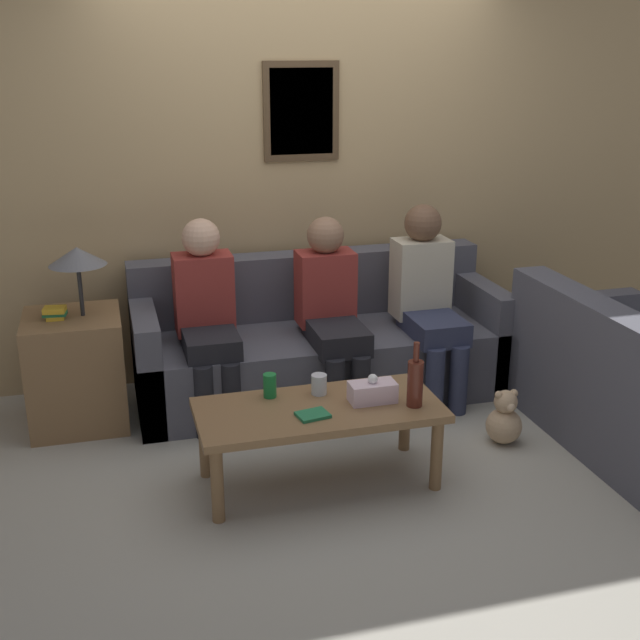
{
  "coord_description": "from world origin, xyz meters",
  "views": [
    {
      "loc": [
        -1.24,
        -4.05,
        2.09
      ],
      "look_at": [
        -0.15,
        -0.08,
        0.68
      ],
      "focal_mm": 45.0,
      "sensor_mm": 36.0,
      "label": 1
    }
  ],
  "objects_px": {
    "drinking_glass": "(319,384)",
    "person_middle": "(331,307)",
    "couch_main": "(319,346)",
    "teddy_bear": "(504,420)",
    "person_right": "(427,295)",
    "wine_bottle": "(415,382)",
    "person_left": "(207,312)",
    "coffee_table": "(319,417)"
  },
  "relations": [
    {
      "from": "person_left",
      "to": "person_right",
      "type": "relative_size",
      "value": 0.98
    },
    {
      "from": "coffee_table",
      "to": "person_right",
      "type": "height_order",
      "value": "person_right"
    },
    {
      "from": "couch_main",
      "to": "teddy_bear",
      "type": "height_order",
      "value": "couch_main"
    },
    {
      "from": "couch_main",
      "to": "person_right",
      "type": "bearing_deg",
      "value": -18.3
    },
    {
      "from": "person_left",
      "to": "teddy_bear",
      "type": "distance_m",
      "value": 1.79
    },
    {
      "from": "couch_main",
      "to": "coffee_table",
      "type": "bearing_deg",
      "value": -105.27
    },
    {
      "from": "couch_main",
      "to": "person_middle",
      "type": "height_order",
      "value": "person_middle"
    },
    {
      "from": "coffee_table",
      "to": "wine_bottle",
      "type": "height_order",
      "value": "wine_bottle"
    },
    {
      "from": "person_right",
      "to": "drinking_glass",
      "type": "bearing_deg",
      "value": -139.87
    },
    {
      "from": "teddy_bear",
      "to": "couch_main",
      "type": "bearing_deg",
      "value": 129.4
    },
    {
      "from": "wine_bottle",
      "to": "drinking_glass",
      "type": "relative_size",
      "value": 3.21
    },
    {
      "from": "person_left",
      "to": "person_middle",
      "type": "relative_size",
      "value": 1.02
    },
    {
      "from": "couch_main",
      "to": "coffee_table",
      "type": "relative_size",
      "value": 1.89
    },
    {
      "from": "coffee_table",
      "to": "wine_bottle",
      "type": "xyz_separation_m",
      "value": [
        0.45,
        -0.11,
        0.18
      ]
    },
    {
      "from": "wine_bottle",
      "to": "person_left",
      "type": "relative_size",
      "value": 0.29
    },
    {
      "from": "coffee_table",
      "to": "drinking_glass",
      "type": "relative_size",
      "value": 11.66
    },
    {
      "from": "coffee_table",
      "to": "person_left",
      "type": "relative_size",
      "value": 1.04
    },
    {
      "from": "person_left",
      "to": "teddy_bear",
      "type": "height_order",
      "value": "person_left"
    },
    {
      "from": "teddy_bear",
      "to": "person_left",
      "type": "bearing_deg",
      "value": 151.27
    },
    {
      "from": "person_middle",
      "to": "wine_bottle",
      "type": "bearing_deg",
      "value": -82.75
    },
    {
      "from": "couch_main",
      "to": "person_middle",
      "type": "xyz_separation_m",
      "value": [
        0.02,
        -0.2,
        0.32
      ]
    },
    {
      "from": "wine_bottle",
      "to": "person_middle",
      "type": "relative_size",
      "value": 0.29
    },
    {
      "from": "person_middle",
      "to": "coffee_table",
      "type": "bearing_deg",
      "value": -109.71
    },
    {
      "from": "coffee_table",
      "to": "person_middle",
      "type": "height_order",
      "value": "person_middle"
    },
    {
      "from": "coffee_table",
      "to": "wine_bottle",
      "type": "bearing_deg",
      "value": -14.06
    },
    {
      "from": "teddy_bear",
      "to": "drinking_glass",
      "type": "bearing_deg",
      "value": 179.74
    },
    {
      "from": "drinking_glass",
      "to": "person_middle",
      "type": "xyz_separation_m",
      "value": [
        0.28,
        0.76,
        0.15
      ]
    },
    {
      "from": "person_right",
      "to": "teddy_bear",
      "type": "xyz_separation_m",
      "value": [
        0.16,
        -0.76,
        -0.51
      ]
    },
    {
      "from": "drinking_glass",
      "to": "teddy_bear",
      "type": "height_order",
      "value": "drinking_glass"
    },
    {
      "from": "wine_bottle",
      "to": "teddy_bear",
      "type": "xyz_separation_m",
      "value": [
        0.64,
        0.25,
        -0.41
      ]
    },
    {
      "from": "coffee_table",
      "to": "teddy_bear",
      "type": "bearing_deg",
      "value": 7.33
    },
    {
      "from": "person_left",
      "to": "drinking_glass",
      "type": "bearing_deg",
      "value": -61.39
    },
    {
      "from": "coffee_table",
      "to": "teddy_bear",
      "type": "xyz_separation_m",
      "value": [
        1.1,
        0.14,
        -0.23
      ]
    },
    {
      "from": "couch_main",
      "to": "person_middle",
      "type": "bearing_deg",
      "value": -84.08
    },
    {
      "from": "coffee_table",
      "to": "person_middle",
      "type": "relative_size",
      "value": 1.06
    },
    {
      "from": "teddy_bear",
      "to": "coffee_table",
      "type": "bearing_deg",
      "value": -172.67
    },
    {
      "from": "person_left",
      "to": "person_right",
      "type": "distance_m",
      "value": 1.34
    },
    {
      "from": "couch_main",
      "to": "coffee_table",
      "type": "xyz_separation_m",
      "value": [
        -0.3,
        -1.11,
        0.07
      ]
    },
    {
      "from": "drinking_glass",
      "to": "person_left",
      "type": "xyz_separation_m",
      "value": [
        -0.45,
        0.82,
        0.16
      ]
    },
    {
      "from": "person_right",
      "to": "wine_bottle",
      "type": "bearing_deg",
      "value": -115.43
    },
    {
      "from": "person_middle",
      "to": "person_right",
      "type": "distance_m",
      "value": 0.61
    },
    {
      "from": "person_left",
      "to": "person_middle",
      "type": "distance_m",
      "value": 0.73
    }
  ]
}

